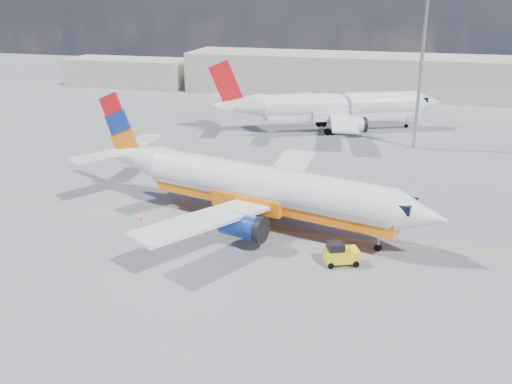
% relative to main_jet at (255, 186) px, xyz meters
% --- Properties ---
extents(ground, '(240.00, 240.00, 0.00)m').
position_rel_main_jet_xyz_m(ground, '(-2.54, -4.34, -3.69)').
color(ground, slate).
rests_on(ground, ground).
extents(taxi_line, '(70.00, 0.15, 0.01)m').
position_rel_main_jet_xyz_m(taxi_line, '(-2.54, -1.34, -3.69)').
color(taxi_line, gold).
rests_on(taxi_line, ground).
extents(terminal_main, '(70.00, 14.00, 8.00)m').
position_rel_main_jet_xyz_m(terminal_main, '(2.46, 70.66, 0.31)').
color(terminal_main, beige).
rests_on(terminal_main, ground).
extents(terminal_annex, '(26.00, 10.00, 6.00)m').
position_rel_main_jet_xyz_m(terminal_annex, '(-47.54, 67.66, -0.69)').
color(terminal_annex, beige).
rests_on(terminal_annex, ground).
extents(main_jet, '(36.67, 28.00, 11.08)m').
position_rel_main_jet_xyz_m(main_jet, '(0.00, 0.00, 0.00)').
color(main_jet, white).
rests_on(main_jet, ground).
extents(second_jet, '(35.98, 27.12, 11.07)m').
position_rel_main_jet_xyz_m(second_jet, '(1.93, 38.45, -0.00)').
color(second_jet, white).
rests_on(second_jet, ground).
extents(gse_tug, '(3.06, 2.56, 1.92)m').
position_rel_main_jet_xyz_m(gse_tug, '(8.86, -6.33, -2.78)').
color(gse_tug, black).
rests_on(gse_tug, ground).
extents(traffic_cone, '(0.39, 0.39, 0.55)m').
position_rel_main_jet_xyz_m(traffic_cone, '(-10.66, -2.32, -3.42)').
color(traffic_cone, white).
rests_on(traffic_cone, ground).
extents(floodlight_mast, '(1.57, 1.57, 21.46)m').
position_rel_main_jet_xyz_m(floodlight_mast, '(14.27, 31.10, 9.17)').
color(floodlight_mast, '#9B9BA3').
rests_on(floodlight_mast, ground).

